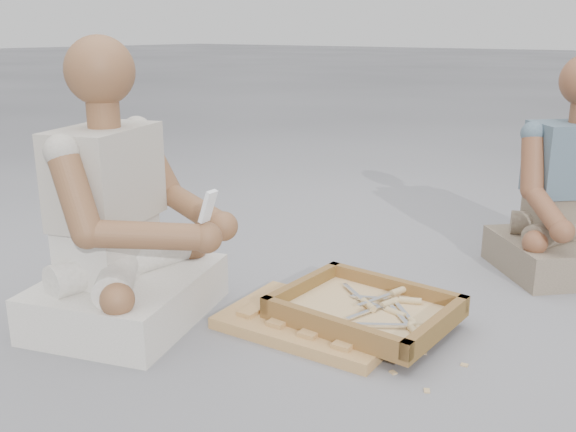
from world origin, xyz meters
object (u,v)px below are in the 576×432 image
Objects in this scene: tool_tray at (365,310)px; craftsman at (122,229)px; carved_panel at (313,322)px; companion at (575,202)px.

craftsman reaches higher than tool_tray.
carved_panel is at bearing 100.98° from craftsman.
tool_tray is at bearing 21.92° from companion.
craftsman is at bearing -150.07° from carved_panel.
tool_tray is 0.58× the size of craftsman.
carved_panel is 1.15m from companion.
craftsman is at bearing -148.29° from tool_tray.
carved_panel is at bearing -141.67° from tool_tray.
tool_tray is at bearing 102.76° from craftsman.
craftsman is 1.08× the size of companion.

